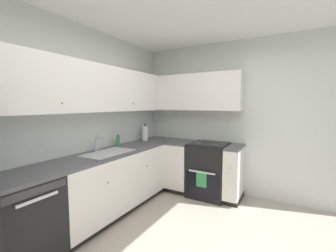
% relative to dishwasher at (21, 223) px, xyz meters
% --- Properties ---
extents(wall_back, '(4.05, 0.05, 2.62)m').
position_rel_dishwasher_xyz_m(wall_back, '(0.80, 0.33, 0.88)').
color(wall_back, silver).
rests_on(wall_back, ground_plane).
extents(wall_right, '(0.05, 3.63, 2.62)m').
position_rel_dishwasher_xyz_m(wall_right, '(2.80, -1.47, 0.88)').
color(wall_right, silver).
rests_on(wall_right, ground_plane).
extents(dishwasher, '(0.60, 0.63, 0.86)m').
position_rel_dishwasher_xyz_m(dishwasher, '(0.00, 0.00, 0.00)').
color(dishwasher, black).
rests_on(dishwasher, ground_plane).
extents(lower_cabinets_back, '(1.87, 0.62, 0.86)m').
position_rel_dishwasher_xyz_m(lower_cabinets_back, '(1.24, 0.00, 0.00)').
color(lower_cabinets_back, silver).
rests_on(lower_cabinets_back, ground_plane).
extents(countertop_back, '(3.08, 0.60, 0.03)m').
position_rel_dishwasher_xyz_m(countertop_back, '(1.24, 0.00, 0.45)').
color(countertop_back, '#4C4C51').
rests_on(countertop_back, lower_cabinets_back).
extents(lower_cabinets_right, '(0.62, 1.25, 0.86)m').
position_rel_dishwasher_xyz_m(lower_cabinets_right, '(2.48, -0.84, 0.00)').
color(lower_cabinets_right, silver).
rests_on(lower_cabinets_right, ground_plane).
extents(countertop_right, '(0.60, 1.25, 0.03)m').
position_rel_dishwasher_xyz_m(countertop_right, '(2.48, -0.84, 0.45)').
color(countertop_right, '#4C4C51').
rests_on(countertop_right, lower_cabinets_right).
extents(oven_range, '(0.68, 0.62, 1.05)m').
position_rel_dishwasher_xyz_m(oven_range, '(2.49, -1.00, 0.02)').
color(oven_range, black).
rests_on(oven_range, ground_plane).
extents(upper_cabinets_back, '(2.76, 0.34, 0.63)m').
position_rel_dishwasher_xyz_m(upper_cabinets_back, '(1.08, 0.14, 1.34)').
color(upper_cabinets_back, silver).
extents(upper_cabinets_right, '(0.32, 1.80, 0.63)m').
position_rel_dishwasher_xyz_m(upper_cabinets_right, '(2.62, -0.60, 1.34)').
color(upper_cabinets_right, silver).
extents(sink, '(0.71, 0.40, 0.10)m').
position_rel_dishwasher_xyz_m(sink, '(1.12, -0.03, 0.43)').
color(sink, '#B7B7BC').
rests_on(sink, countertop_back).
extents(faucet, '(0.07, 0.16, 0.21)m').
position_rel_dishwasher_xyz_m(faucet, '(1.13, 0.18, 0.59)').
color(faucet, silver).
rests_on(faucet, countertop_back).
extents(soap_bottle, '(0.06, 0.06, 0.19)m').
position_rel_dishwasher_xyz_m(soap_bottle, '(1.56, 0.18, 0.55)').
color(soap_bottle, '#338C4C').
rests_on(soap_bottle, countertop_back).
extents(paper_towel_roll, '(0.11, 0.11, 0.32)m').
position_rel_dishwasher_xyz_m(paper_towel_roll, '(2.26, 0.16, 0.60)').
color(paper_towel_roll, white).
rests_on(paper_towel_roll, countertop_back).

